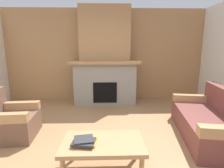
{
  "coord_description": "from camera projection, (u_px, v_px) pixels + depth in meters",
  "views": [
    {
      "loc": [
        0.05,
        -2.38,
        1.54
      ],
      "look_at": [
        0.15,
        0.99,
        0.87
      ],
      "focal_mm": 28.07,
      "sensor_mm": 36.0,
      "label": 1
    }
  ],
  "objects": [
    {
      "name": "ground",
      "position": [
        104.0,
        153.0,
        2.63
      ],
      "size": [
        9.0,
        9.0,
        0.0
      ],
      "primitive_type": "plane",
      "color": "#9E754C"
    },
    {
      "name": "wall_back_wood_panel",
      "position": [
        105.0,
        55.0,
        5.31
      ],
      "size": [
        6.0,
        0.12,
        2.7
      ],
      "primitive_type": "cube",
      "color": "#A87A4C",
      "rests_on": "ground"
    },
    {
      "name": "fireplace",
      "position": [
        105.0,
        63.0,
        4.98
      ],
      "size": [
        1.9,
        0.82,
        2.7
      ],
      "color": "gray",
      "rests_on": "ground"
    },
    {
      "name": "couch",
      "position": [
        210.0,
        121.0,
        3.09
      ],
      "size": [
        1.13,
        1.92,
        0.85
      ],
      "color": "brown",
      "rests_on": "ground"
    },
    {
      "name": "armchair",
      "position": [
        10.0,
        121.0,
        3.08
      ],
      "size": [
        0.82,
        0.82,
        0.85
      ],
      "color": "brown",
      "rests_on": "ground"
    },
    {
      "name": "coffee_table",
      "position": [
        103.0,
        145.0,
        2.15
      ],
      "size": [
        1.0,
        0.6,
        0.43
      ],
      "color": "tan",
      "rests_on": "ground"
    },
    {
      "name": "book_stack_near_edge",
      "position": [
        85.0,
        141.0,
        2.08
      ],
      "size": [
        0.3,
        0.28,
        0.07
      ],
      "color": "gold",
      "rests_on": "coffee_table"
    }
  ]
}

